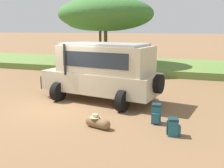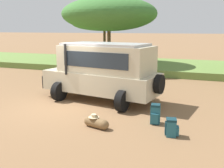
{
  "view_description": "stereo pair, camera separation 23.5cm",
  "coord_description": "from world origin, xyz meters",
  "px_view_note": "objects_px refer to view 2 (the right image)",
  "views": [
    {
      "loc": [
        5.12,
        -8.75,
        3.03
      ],
      "look_at": [
        2.02,
        0.27,
        1.0
      ],
      "focal_mm": 42.0,
      "sensor_mm": 36.0,
      "label": 1
    },
    {
      "loc": [
        5.34,
        -8.67,
        3.03
      ],
      "look_at": [
        2.02,
        0.27,
        1.0
      ],
      "focal_mm": 42.0,
      "sensor_mm": 36.0,
      "label": 2
    }
  ],
  "objects_px": {
    "backpack_cluster_center": "(155,114)",
    "acacia_tree_left_mid": "(109,14)",
    "safari_vehicle": "(103,70)",
    "duffel_bag_low_black_case": "(96,123)",
    "acacia_tree_far_left": "(104,24)",
    "backpack_beside_front_wheel": "(172,128)"
  },
  "relations": [
    {
      "from": "duffel_bag_low_black_case",
      "to": "acacia_tree_left_mid",
      "type": "xyz_separation_m",
      "value": [
        -4.0,
        11.51,
        3.9
      ]
    },
    {
      "from": "backpack_cluster_center",
      "to": "safari_vehicle",
      "type": "bearing_deg",
      "value": 142.31
    },
    {
      "from": "duffel_bag_low_black_case",
      "to": "acacia_tree_left_mid",
      "type": "height_order",
      "value": "acacia_tree_left_mid"
    },
    {
      "from": "backpack_cluster_center",
      "to": "acacia_tree_left_mid",
      "type": "distance_m",
      "value": 12.52
    },
    {
      "from": "backpack_cluster_center",
      "to": "acacia_tree_left_mid",
      "type": "xyz_separation_m",
      "value": [
        -5.65,
        10.53,
        3.75
      ]
    },
    {
      "from": "backpack_beside_front_wheel",
      "to": "acacia_tree_left_mid",
      "type": "distance_m",
      "value": 13.53
    },
    {
      "from": "safari_vehicle",
      "to": "duffel_bag_low_black_case",
      "type": "bearing_deg",
      "value": -71.89
    },
    {
      "from": "safari_vehicle",
      "to": "acacia_tree_left_mid",
      "type": "distance_m",
      "value": 9.42
    },
    {
      "from": "safari_vehicle",
      "to": "acacia_tree_left_mid",
      "type": "relative_size",
      "value": 0.77
    },
    {
      "from": "backpack_beside_front_wheel",
      "to": "acacia_tree_far_left",
      "type": "height_order",
      "value": "acacia_tree_far_left"
    },
    {
      "from": "safari_vehicle",
      "to": "duffel_bag_low_black_case",
      "type": "xyz_separation_m",
      "value": [
        0.99,
        -3.03,
        -1.13
      ]
    },
    {
      "from": "backpack_beside_front_wheel",
      "to": "duffel_bag_low_black_case",
      "type": "xyz_separation_m",
      "value": [
        -2.28,
        -0.15,
        -0.09
      ]
    },
    {
      "from": "backpack_cluster_center",
      "to": "acacia_tree_far_left",
      "type": "bearing_deg",
      "value": 116.88
    },
    {
      "from": "acacia_tree_left_mid",
      "to": "duffel_bag_low_black_case",
      "type": "bearing_deg",
      "value": -70.85
    },
    {
      "from": "safari_vehicle",
      "to": "acacia_tree_far_left",
      "type": "xyz_separation_m",
      "value": [
        -6.02,
        15.05,
        2.19
      ]
    },
    {
      "from": "safari_vehicle",
      "to": "backpack_cluster_center",
      "type": "relative_size",
      "value": 8.45
    },
    {
      "from": "backpack_beside_front_wheel",
      "to": "acacia_tree_left_mid",
      "type": "bearing_deg",
      "value": 118.94
    },
    {
      "from": "duffel_bag_low_black_case",
      "to": "acacia_tree_left_mid",
      "type": "bearing_deg",
      "value": 109.15
    },
    {
      "from": "backpack_beside_front_wheel",
      "to": "acacia_tree_left_mid",
      "type": "relative_size",
      "value": 0.07
    },
    {
      "from": "acacia_tree_left_mid",
      "to": "safari_vehicle",
      "type": "bearing_deg",
      "value": -70.48
    },
    {
      "from": "safari_vehicle",
      "to": "backpack_cluster_center",
      "type": "distance_m",
      "value": 3.48
    },
    {
      "from": "backpack_cluster_center",
      "to": "acacia_tree_far_left",
      "type": "xyz_separation_m",
      "value": [
        -8.66,
        17.09,
        3.17
      ]
    }
  ]
}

